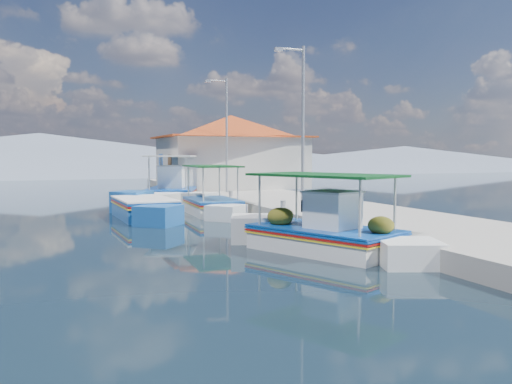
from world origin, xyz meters
name	(u,v)px	position (x,y,z in m)	size (l,w,h in m)	color
ground	(198,235)	(0.00, 0.00, 0.00)	(160.00, 160.00, 0.00)	black
quay	(289,204)	(5.90, 6.00, 0.25)	(5.00, 44.00, 0.50)	gray
bollards	(252,198)	(3.80, 5.25, 0.65)	(0.20, 17.20, 0.30)	#A5A8AD
main_caique	(324,235)	(2.27, -3.92, 0.43)	(3.72, 6.20, 2.23)	white
caique_green_canopy	(211,206)	(2.10, 5.52, 0.34)	(1.98, 6.09, 2.28)	white
caique_blue_hull	(144,210)	(-0.78, 5.20, 0.32)	(2.16, 6.70, 1.19)	#1B58A6
caique_far	(172,193)	(1.76, 11.52, 0.51)	(4.05, 7.32, 2.74)	white
harbor_building	(231,150)	(6.20, 15.00, 2.78)	(10.49, 10.49, 4.40)	silver
lamp_post_near	(301,118)	(4.51, 2.00, 3.85)	(1.21, 0.14, 6.00)	#A5A8AD
lamp_post_far	(225,129)	(4.51, 11.00, 3.85)	(1.21, 0.14, 6.00)	#A5A8AD
mountain_ridge	(134,158)	(6.54, 56.00, 2.04)	(171.40, 96.00, 5.50)	slate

